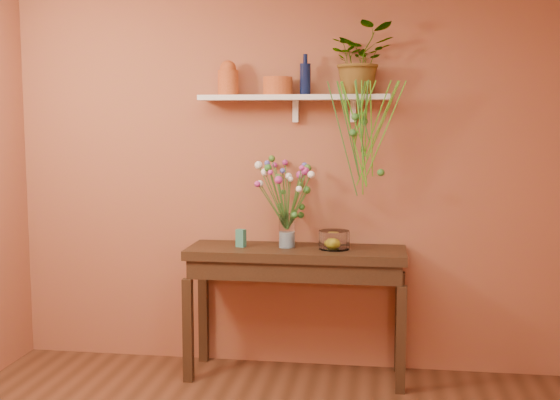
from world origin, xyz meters
TOP-DOWN VIEW (x-y plane):
  - room at (0.00, 0.00)m, footprint 4.04×4.04m
  - sideboard at (0.08, 1.74)m, footprint 1.48×0.48m
  - wall_shelf at (0.06, 1.87)m, footprint 1.30×0.24m
  - terracotta_jug at (-0.41, 1.86)m, footprint 0.17×0.17m
  - terracotta_pot at (-0.06, 1.86)m, footprint 0.23×0.23m
  - blue_bottle at (0.13, 1.88)m, footprint 0.08×0.08m
  - spider_plant at (0.50, 1.87)m, footprint 0.51×0.47m
  - plant_fronds at (0.52, 1.72)m, footprint 0.51×0.29m
  - glass_vase at (0.02, 1.76)m, footprint 0.11×0.11m
  - bouquet at (0.02, 1.77)m, footprint 0.43×0.48m
  - glass_bowl at (0.34, 1.74)m, footprint 0.21×0.21m
  - lemon at (0.33, 1.74)m, footprint 0.08×0.08m
  - carton at (-0.30, 1.73)m, footprint 0.07×0.06m

SIDE VIEW (x-z plane):
  - sideboard at x=0.08m, z-range 0.32..1.22m
  - lemon at x=0.33m, z-range 0.90..0.98m
  - glass_bowl at x=0.34m, z-range 0.90..1.02m
  - carton at x=-0.30m, z-range 0.90..1.02m
  - glass_vase at x=0.02m, z-range 0.88..1.11m
  - bouquet at x=0.02m, z-range 1.09..1.59m
  - room at x=0.00m, z-range 0.00..2.70m
  - plant_fronds at x=0.52m, z-range 1.32..2.08m
  - wall_shelf at x=0.06m, z-range 1.82..2.01m
  - terracotta_pot at x=-0.06m, z-range 1.94..2.06m
  - blue_bottle at x=0.13m, z-range 1.91..2.19m
  - terracotta_jug at x=-0.41m, z-range 1.93..2.17m
  - spider_plant at x=0.50m, z-range 1.94..2.41m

